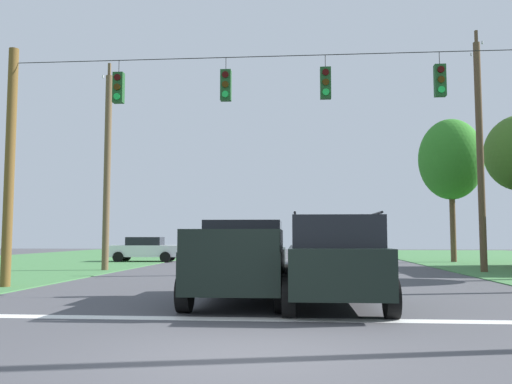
# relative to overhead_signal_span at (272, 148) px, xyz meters

# --- Properties ---
(ground_plane) EXTENTS (120.00, 120.00, 0.00)m
(ground_plane) POSITION_rel_overhead_signal_span_xyz_m (0.10, -8.70, -4.21)
(ground_plane) COLOR #47474C
(stop_bar_stripe) EXTENTS (13.96, 0.45, 0.01)m
(stop_bar_stripe) POSITION_rel_overhead_signal_span_xyz_m (0.10, -5.67, -4.20)
(stop_bar_stripe) COLOR white
(stop_bar_stripe) RESTS_ON ground
(lane_dash_0) EXTENTS (2.50, 0.15, 0.01)m
(lane_dash_0) POSITION_rel_overhead_signal_span_xyz_m (0.10, 0.33, -4.20)
(lane_dash_0) COLOR white
(lane_dash_0) RESTS_ON ground
(lane_dash_1) EXTENTS (2.50, 0.15, 0.01)m
(lane_dash_1) POSITION_rel_overhead_signal_span_xyz_m (0.10, 7.54, -4.20)
(lane_dash_1) COLOR white
(lane_dash_1) RESTS_ON ground
(lane_dash_2) EXTENTS (2.50, 0.15, 0.01)m
(lane_dash_2) POSITION_rel_overhead_signal_span_xyz_m (0.10, 16.28, -4.20)
(lane_dash_2) COLOR white
(lane_dash_2) RESTS_ON ground
(lane_dash_3) EXTENTS (2.50, 0.15, 0.01)m
(lane_dash_3) POSITION_rel_overhead_signal_span_xyz_m (0.10, 20.67, -4.20)
(lane_dash_3) COLOR white
(lane_dash_3) RESTS_ON ground
(overhead_signal_span) EXTENTS (16.59, 0.31, 7.48)m
(overhead_signal_span) POSITION_rel_overhead_signal_span_xyz_m (0.00, 0.00, 0.00)
(overhead_signal_span) COLOR brown
(overhead_signal_span) RESTS_ON ground
(pickup_truck) EXTENTS (2.32, 5.42, 1.95)m
(pickup_truck) POSITION_rel_overhead_signal_span_xyz_m (-0.58, -2.93, -3.24)
(pickup_truck) COLOR black
(pickup_truck) RESTS_ON ground
(suv_black) EXTENTS (2.23, 4.81, 2.05)m
(suv_black) POSITION_rel_overhead_signal_span_xyz_m (1.55, -3.81, -3.15)
(suv_black) COLOR black
(suv_black) RESTS_ON ground
(distant_car_crossing_white) EXTENTS (4.41, 2.24, 1.52)m
(distant_car_crossing_white) POSITION_rel_overhead_signal_span_xyz_m (-8.71, 16.82, -3.42)
(distant_car_crossing_white) COLOR silver
(distant_car_crossing_white) RESTS_ON ground
(utility_pole_mid_right) EXTENTS (0.30, 1.61, 10.79)m
(utility_pole_mid_right) POSITION_rel_overhead_signal_span_xyz_m (8.77, 8.30, 1.05)
(utility_pole_mid_right) COLOR brown
(utility_pole_mid_right) RESTS_ON ground
(utility_pole_near_left) EXTENTS (0.31, 1.68, 9.71)m
(utility_pole_near_left) POSITION_rel_overhead_signal_span_xyz_m (-8.09, 8.25, 0.49)
(utility_pole_near_left) COLOR brown
(utility_pole_near_left) RESTS_ON ground
(tree_roadside_far_right) EXTENTS (3.87, 3.87, 8.74)m
(tree_roadside_far_right) POSITION_rel_overhead_signal_span_xyz_m (10.07, 17.57, 2.03)
(tree_roadside_far_right) COLOR brown
(tree_roadside_far_right) RESTS_ON ground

